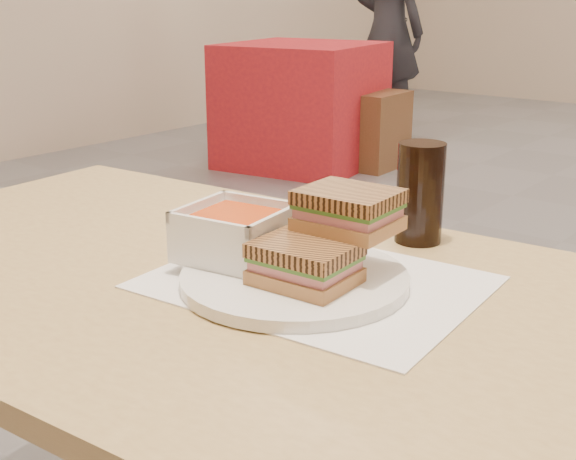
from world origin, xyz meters
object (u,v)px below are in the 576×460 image
Objects in this scene: panini_lower at (305,263)px; main_table at (214,353)px; bg_table_0 at (302,105)px; bg_chair_0r at (367,129)px; plate at (294,279)px; soup_bowl at (236,235)px; patron_a at (388,31)px; cola_glass at (420,193)px; bg_chair_0l at (265,114)px.

main_table is at bearing -173.17° from panini_lower.
bg_table_0 reaches higher than bg_chair_0r.
plate is 0.10m from soup_bowl.
patron_a is at bearing 115.08° from bg_chair_0r.
bg_table_0 is (-2.32, 3.18, -0.25)m from main_table.
patron_a is (-2.48, 4.25, 0.04)m from plate.
main_table reaches higher than bg_chair_0r.
main_table is 0.16m from soup_bowl.
plate is 0.05m from panini_lower.
cola_glass is 3.80m from bg_chair_0r.
bg_chair_0r is at bearing -4.45° from bg_chair_0l.
soup_bowl is 0.30× the size of bg_chair_0r.
plate reaches higher than bg_chair_0l.
soup_bowl is at bearing -117.16° from cola_glass.
bg_table_0 is 0.45m from bg_chair_0r.
soup_bowl is 3.94m from bg_table_0.
panini_lower is 0.07× the size of patron_a.
soup_bowl reaches higher than plate.
bg_chair_0r is at bearing -64.92° from patron_a.
main_table is 8.75× the size of soup_bowl.
main_table is 10.49× the size of panini_lower.
cola_glass is 0.09× the size of patron_a.
soup_bowl reaches higher than bg_table_0.
bg_chair_0r is at bearing 123.97° from cola_glass.
panini_lower is 0.25× the size of bg_chair_0r.
bg_table_0 is at bearing -148.24° from bg_chair_0r.
bg_chair_0r is (-2.10, 3.39, -0.55)m from panini_lower.
cola_glass is at bearing -46.52° from bg_chair_0l.
patron_a reaches higher than bg_chair_0r.
panini_lower is 4.02m from bg_chair_0r.
patron_a is at bearing 92.75° from bg_table_0.
bg_chair_0l is at bearing 131.16° from panini_lower.
panini_lower is 0.27m from cola_glass.
bg_table_0 is 0.66m from bg_chair_0l.
panini_lower reaches higher than plate.
patron_a reaches higher than plate.
plate is at bearing -97.18° from cola_glass.
bg_chair_0l is (-2.90, 3.44, -0.56)m from soup_bowl.
bg_chair_0l is at bearing 133.48° from cola_glass.
patron_a is (-2.38, 4.25, -0.00)m from soup_bowl.
patron_a is (-2.51, 4.00, -0.03)m from cola_glass.
bg_chair_0r is (-1.97, 3.37, -0.56)m from soup_bowl.
bg_table_0 is at bearing 130.34° from cola_glass.
main_table is at bearing -163.22° from plate.
plate is 0.18× the size of patron_a.
cola_glass is (0.13, 0.25, 0.03)m from soup_bowl.
patron_a reaches higher than bg_table_0.
patron_a is at bearing 122.15° from cola_glass.
bg_table_0 is 0.63× the size of patron_a.
plate is 2.38× the size of panini_lower.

